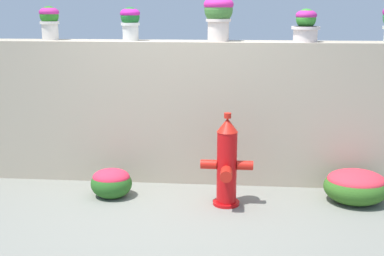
{
  "coord_description": "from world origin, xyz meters",
  "views": [
    {
      "loc": [
        0.66,
        -4.39,
        1.95
      ],
      "look_at": [
        0.17,
        0.98,
        0.64
      ],
      "focal_mm": 47.77,
      "sensor_mm": 36.0,
      "label": 1
    }
  ],
  "objects_px": {
    "potted_plant_4": "(306,25)",
    "flower_bush_right": "(356,185)",
    "potted_plant_1": "(49,20)",
    "flower_bush_left": "(111,182)",
    "potted_plant_2": "(130,20)",
    "fire_hydrant": "(227,164)",
    "potted_plant_3": "(219,13)"
  },
  "relations": [
    {
      "from": "potted_plant_4",
      "to": "flower_bush_right",
      "type": "height_order",
      "value": "potted_plant_4"
    },
    {
      "from": "potted_plant_1",
      "to": "flower_bush_right",
      "type": "xyz_separation_m",
      "value": [
        3.3,
        -0.6,
        -1.61
      ]
    },
    {
      "from": "potted_plant_4",
      "to": "flower_bush_left",
      "type": "relative_size",
      "value": 0.8
    },
    {
      "from": "potted_plant_2",
      "to": "flower_bush_right",
      "type": "relative_size",
      "value": 0.56
    },
    {
      "from": "potted_plant_1",
      "to": "potted_plant_4",
      "type": "distance_m",
      "value": 2.79
    },
    {
      "from": "potted_plant_1",
      "to": "flower_bush_left",
      "type": "distance_m",
      "value": 1.94
    },
    {
      "from": "potted_plant_4",
      "to": "potted_plant_1",
      "type": "bearing_deg",
      "value": 178.94
    },
    {
      "from": "potted_plant_1",
      "to": "fire_hydrant",
      "type": "bearing_deg",
      "value": -21.74
    },
    {
      "from": "potted_plant_3",
      "to": "flower_bush_right",
      "type": "distance_m",
      "value": 2.28
    },
    {
      "from": "fire_hydrant",
      "to": "flower_bush_left",
      "type": "relative_size",
      "value": 2.18
    },
    {
      "from": "potted_plant_2",
      "to": "potted_plant_3",
      "type": "relative_size",
      "value": 0.74
    },
    {
      "from": "flower_bush_right",
      "to": "potted_plant_4",
      "type": "bearing_deg",
      "value": 132.66
    },
    {
      "from": "potted_plant_3",
      "to": "fire_hydrant",
      "type": "bearing_deg",
      "value": -80.33
    },
    {
      "from": "potted_plant_3",
      "to": "potted_plant_1",
      "type": "bearing_deg",
      "value": 178.78
    },
    {
      "from": "potted_plant_2",
      "to": "fire_hydrant",
      "type": "height_order",
      "value": "potted_plant_2"
    },
    {
      "from": "flower_bush_right",
      "to": "flower_bush_left",
      "type": "bearing_deg",
      "value": -178.21
    },
    {
      "from": "potted_plant_3",
      "to": "potted_plant_4",
      "type": "height_order",
      "value": "potted_plant_3"
    },
    {
      "from": "potted_plant_3",
      "to": "flower_bush_left",
      "type": "height_order",
      "value": "potted_plant_3"
    },
    {
      "from": "potted_plant_1",
      "to": "fire_hydrant",
      "type": "xyz_separation_m",
      "value": [
        2.0,
        -0.8,
        -1.36
      ]
    },
    {
      "from": "potted_plant_1",
      "to": "fire_hydrant",
      "type": "height_order",
      "value": "potted_plant_1"
    },
    {
      "from": "potted_plant_2",
      "to": "potted_plant_3",
      "type": "distance_m",
      "value": 0.96
    },
    {
      "from": "potted_plant_2",
      "to": "potted_plant_3",
      "type": "height_order",
      "value": "potted_plant_3"
    },
    {
      "from": "potted_plant_4",
      "to": "flower_bush_right",
      "type": "bearing_deg",
      "value": -47.34
    },
    {
      "from": "potted_plant_4",
      "to": "flower_bush_left",
      "type": "bearing_deg",
      "value": -162.38
    },
    {
      "from": "flower_bush_left",
      "to": "flower_bush_right",
      "type": "bearing_deg",
      "value": 1.79
    },
    {
      "from": "potted_plant_2",
      "to": "fire_hydrant",
      "type": "bearing_deg",
      "value": -35.22
    },
    {
      "from": "flower_bush_left",
      "to": "potted_plant_4",
      "type": "bearing_deg",
      "value": 17.62
    },
    {
      "from": "potted_plant_2",
      "to": "potted_plant_3",
      "type": "xyz_separation_m",
      "value": [
        0.96,
        -0.01,
        0.08
      ]
    },
    {
      "from": "flower_bush_left",
      "to": "potted_plant_3",
      "type": "bearing_deg",
      "value": 31.05
    },
    {
      "from": "potted_plant_3",
      "to": "flower_bush_left",
      "type": "bearing_deg",
      "value": -148.95
    },
    {
      "from": "potted_plant_2",
      "to": "potted_plant_4",
      "type": "bearing_deg",
      "value": -0.62
    },
    {
      "from": "fire_hydrant",
      "to": "flower_bush_right",
      "type": "bearing_deg",
      "value": 8.5
    }
  ]
}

